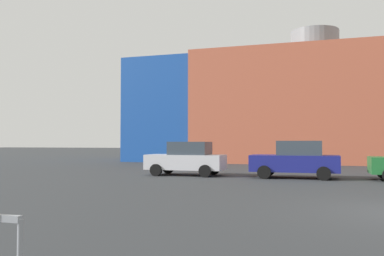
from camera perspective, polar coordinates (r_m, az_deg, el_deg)
The scene contains 3 objects.
building_backdrop at distance 36.11m, azimuth 16.85°, elevation 2.72°, with size 31.87×10.17×11.11m.
parked_car_0 at distance 20.62m, azimuth -0.74°, elevation -4.30°, with size 3.91×1.92×1.69m.
parked_car_1 at distance 19.64m, azimuth 14.29°, elevation -4.29°, with size 4.01×1.97×1.74m.
Camera 1 is at (-2.13, -10.64, 1.67)m, focal length 38.15 mm.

